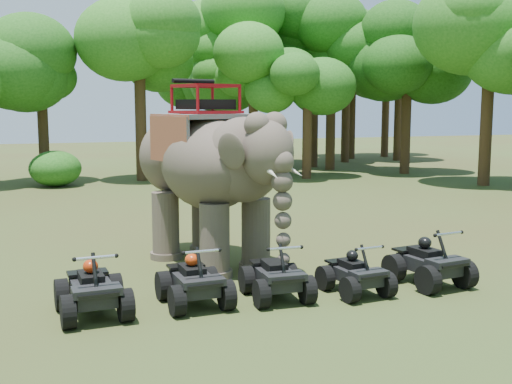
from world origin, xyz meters
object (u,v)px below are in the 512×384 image
elephant (209,173)px  atv_3 (355,268)px  atv_0 (92,282)px  atv_4 (429,256)px  atv_1 (194,274)px  atv_2 (276,270)px

elephant → atv_3: size_ratio=3.59×
atv_0 → atv_4: bearing=-5.5°
atv_3 → atv_4: 1.89m
atv_0 → atv_3: bearing=-7.2°
elephant → atv_1: elephant is taller
atv_2 → atv_3: 1.73m
atv_1 → atv_0: bearing=177.5°
atv_1 → atv_2: atv_1 is taller
atv_0 → atv_3: 5.45m
atv_0 → atv_4: size_ratio=1.00×
atv_0 → elephant: bearing=41.8°
atv_0 → atv_4: (7.33, -0.20, -0.00)m
atv_1 → atv_4: (5.33, -0.23, 0.02)m
atv_2 → atv_3: bearing=-6.0°
elephant → atv_2: size_ratio=3.32×
elephant → atv_0: (-3.12, -3.21, -1.66)m
elephant → atv_0: bearing=-153.1°
atv_3 → atv_2: bearing=166.2°
atv_3 → elephant: bearing=117.1°
elephant → atv_1: size_ratio=3.22×
atv_0 → atv_1: 2.00m
atv_2 → elephant: bearing=101.8°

